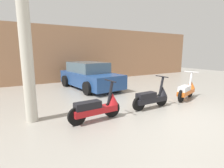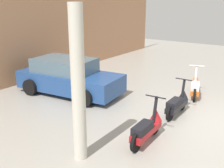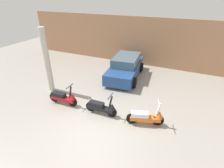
# 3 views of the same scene
# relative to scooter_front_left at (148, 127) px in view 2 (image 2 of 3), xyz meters

# --- Properties ---
(ground_plane) EXTENTS (28.00, 28.00, 0.00)m
(ground_plane) POSITION_rel_scooter_front_left_xyz_m (2.14, -1.06, -0.38)
(ground_plane) COLOR #9E998E
(wall_back) EXTENTS (19.60, 0.12, 3.40)m
(wall_back) POSITION_rel_scooter_front_left_xyz_m (2.14, 6.73, 1.32)
(wall_back) COLOR tan
(wall_back) RESTS_ON ground_plane
(scooter_front_left) EXTENTS (1.55, 0.56, 1.08)m
(scooter_front_left) POSITION_rel_scooter_front_left_xyz_m (0.00, 0.00, 0.00)
(scooter_front_left) COLOR black
(scooter_front_left) RESTS_ON ground_plane
(scooter_front_right) EXTENTS (1.50, 0.54, 1.05)m
(scooter_front_right) POSITION_rel_scooter_front_left_xyz_m (2.04, 0.05, -0.01)
(scooter_front_right) COLOR black
(scooter_front_right) RESTS_ON ground_plane
(scooter_front_center) EXTENTS (1.47, 0.75, 1.07)m
(scooter_front_center) POSITION_rel_scooter_front_left_xyz_m (4.01, 0.20, -0.00)
(scooter_front_center) COLOR black
(scooter_front_center) RESTS_ON ground_plane
(car_rear_left) EXTENTS (2.22, 4.06, 1.33)m
(car_rear_left) POSITION_rel_scooter_front_left_xyz_m (1.57, 4.18, 0.25)
(car_rear_left) COLOR navy
(car_rear_left) RESTS_ON ground_plane
(support_column_side) EXTENTS (0.30, 0.30, 3.40)m
(support_column_side) POSITION_rel_scooter_front_left_xyz_m (-1.55, 0.87, 1.32)
(support_column_side) COLOR beige
(support_column_side) RESTS_ON ground_plane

